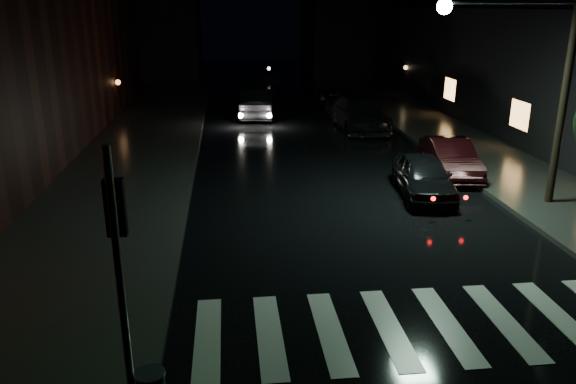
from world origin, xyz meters
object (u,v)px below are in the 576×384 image
object	(u,v)px
parked_car_a	(423,176)
parked_car_c	(359,113)
parked_car_b	(450,158)
oncoming_car	(258,103)
parked_car_d	(340,99)

from	to	relation	value
parked_car_a	parked_car_c	distance (m)	10.95
parked_car_b	oncoming_car	size ratio (longest dim) A/B	0.84
parked_car_a	oncoming_car	xyz separation A→B (m)	(-4.70, 14.66, 0.13)
parked_car_b	parked_car_d	world-z (taller)	parked_car_d
parked_car_a	parked_car_c	bearing A→B (deg)	94.53
parked_car_d	oncoming_car	xyz separation A→B (m)	(-5.11, -1.77, 0.13)
parked_car_c	oncoming_car	world-z (taller)	oncoming_car
parked_car_b	parked_car_c	size ratio (longest dim) A/B	0.75
parked_car_a	parked_car_c	size ratio (longest dim) A/B	0.73
parked_car_d	parked_car_b	bearing A→B (deg)	-83.93
parked_car_d	oncoming_car	bearing A→B (deg)	-160.42
parked_car_c	oncoming_car	bearing A→B (deg)	141.20
parked_car_c	parked_car_d	xyz separation A→B (m)	(0.07, 5.49, -0.12)
parked_car_b	parked_car_a	bearing A→B (deg)	-123.38
parked_car_a	parked_car_d	xyz separation A→B (m)	(0.41, 16.43, 0.00)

